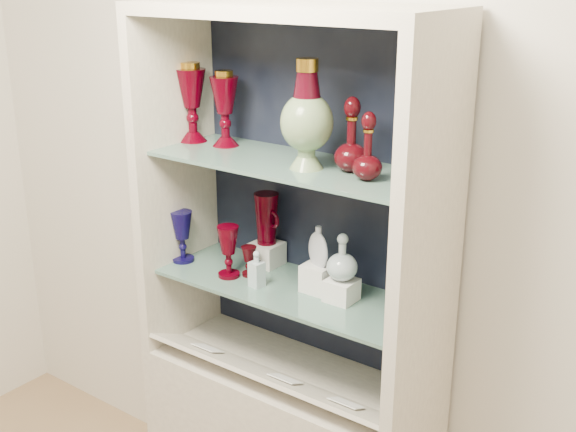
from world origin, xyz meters
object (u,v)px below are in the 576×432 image
Objects in this scene: pedestal_lamp_left at (192,102)px; enamel_urn at (307,115)px; flat_flask at (318,245)px; ruby_decanter_a at (368,142)px; lidded_bowl at (422,171)px; cameo_medallion at (430,263)px; clear_square_bottle at (257,269)px; cobalt_goblet at (182,236)px; pedestal_lamp_right at (225,109)px; ruby_goblet_small at (249,261)px; ruby_decanter_b at (352,132)px; ruby_goblet_tall at (228,252)px; clear_round_decanter at (342,258)px; ruby_pitcher at (266,218)px.

pedestal_lamp_left is 0.83× the size of enamel_urn.
pedestal_lamp_left reaches higher than flat_flask.
lidded_bowl is (0.15, 0.03, -0.06)m from ruby_decanter_a.
ruby_decanter_a is 1.62× the size of flat_flask.
lidded_bowl is 0.31m from cameo_medallion.
ruby_decanter_a is at bearing -0.52° from enamel_urn.
enamel_urn is 0.55m from clear_square_bottle.
cobalt_goblet is (-0.88, -0.04, -0.37)m from lidded_bowl.
enamel_urn is at bearing -165.41° from cameo_medallion.
pedestal_lamp_right is 2.02× the size of clear_square_bottle.
enamel_urn is 1.75× the size of cobalt_goblet.
ruby_goblet_small is at bearing -179.62° from lidded_bowl.
pedestal_lamp_right is at bearing 168.78° from enamel_urn.
ruby_decanter_b is 0.56m from clear_square_bottle.
ruby_decanter_a is 1.22× the size of ruby_goblet_tall.
pedestal_lamp_right is 0.48m from cobalt_goblet.
cobalt_goblet is at bearing -174.26° from ruby_decanter_b.
enamel_urn reaches higher than lidded_bowl.
clear_round_decanter is at bearing -166.73° from cameo_medallion.
ruby_decanter_a reaches higher than lidded_bowl.
pedestal_lamp_left is at bearing 178.20° from clear_round_decanter.
cameo_medallion is at bearing 8.63° from cobalt_goblet.
clear_round_decanter is (0.49, -0.03, -0.40)m from pedestal_lamp_right.
clear_square_bottle is at bearing -164.99° from ruby_decanter_b.
pedestal_lamp_left reaches higher than ruby_pitcher.
lidded_bowl is at bearing 6.13° from clear_square_bottle.
pedestal_lamp_left is at bearing 177.71° from lidded_bowl.
ruby_pitcher reaches higher than ruby_goblet_small.
ruby_decanter_a reaches higher than ruby_goblet_tall.
cameo_medallion is (0.61, 0.09, 0.11)m from ruby_goblet_small.
flat_flask reaches higher than clear_square_bottle.
flat_flask reaches higher than cobalt_goblet.
pedestal_lamp_right is at bearing 175.97° from clear_round_decanter.
enamel_urn is at bearing 179.48° from ruby_decanter_a.
ruby_pitcher reaches higher than clear_round_decanter.
lidded_bowl is 0.70m from ruby_pitcher.
pedestal_lamp_right reaches higher than cobalt_goblet.
lidded_bowl reaches higher than flat_flask.
pedestal_lamp_right reaches higher than clear_square_bottle.
pedestal_lamp_right is at bearing 176.16° from lidded_bowl.
lidded_bowl is (0.36, 0.03, -0.12)m from enamel_urn.
pedestal_lamp_left is 1.23× the size of ruby_decanter_a.
ruby_goblet_tall is 0.13m from clear_square_bottle.
pedestal_lamp_left reaches higher than ruby_decanter_b.
cobalt_goblet reaches higher than ruby_goblet_small.
pedestal_lamp_right reaches higher than ruby_decanter_b.
ruby_decanter_a is at bearing 4.47° from clear_square_bottle.
ruby_pitcher is at bearing 175.16° from cameo_medallion.
ruby_decanter_b is (0.64, -0.01, -0.02)m from pedestal_lamp_left.
cobalt_goblet is 1.27× the size of clear_round_decanter.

